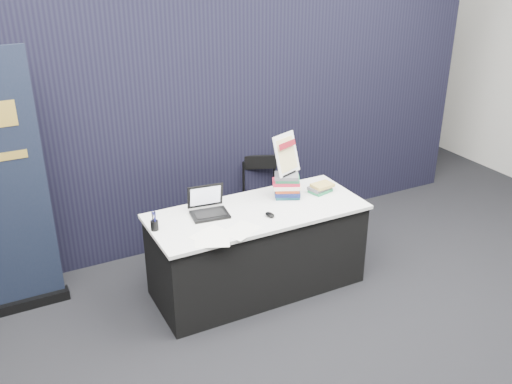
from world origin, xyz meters
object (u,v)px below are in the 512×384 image
object	(u,v)px
info_sign	(286,155)
book_stack_tall	(288,186)
book_stack_short	(321,188)
laptop	(208,208)
display_table	(257,249)
stacking_chair	(265,194)

from	to	relation	value
info_sign	book_stack_tall	bearing A→B (deg)	-111.29
book_stack_short	laptop	bearing A→B (deg)	176.68
display_table	info_sign	size ratio (longest dim) A/B	5.03
display_table	book_stack_tall	bearing A→B (deg)	18.15
laptop	book_stack_tall	distance (m)	0.74
book_stack_tall	info_sign	distance (m)	0.28
laptop	book_stack_tall	world-z (taller)	laptop
book_stack_tall	stacking_chair	bearing A→B (deg)	76.63
display_table	laptop	distance (m)	0.59
laptop	info_sign	bearing A→B (deg)	9.11
info_sign	stacking_chair	size ratio (longest dim) A/B	0.44
stacking_chair	display_table	bearing A→B (deg)	-99.66
info_sign	book_stack_short	bearing A→B (deg)	-36.31
display_table	laptop	size ratio (longest dim) A/B	5.62
book_stack_short	display_table	bearing A→B (deg)	-174.57
book_stack_short	stacking_chair	world-z (taller)	book_stack_short
display_table	info_sign	world-z (taller)	info_sign
book_stack_tall	info_sign	size ratio (longest dim) A/B	0.75
display_table	stacking_chair	distance (m)	0.98
display_table	stacking_chair	size ratio (longest dim) A/B	2.22
display_table	info_sign	bearing A→B (deg)	22.52
laptop	book_stack_tall	size ratio (longest dim) A/B	1.20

